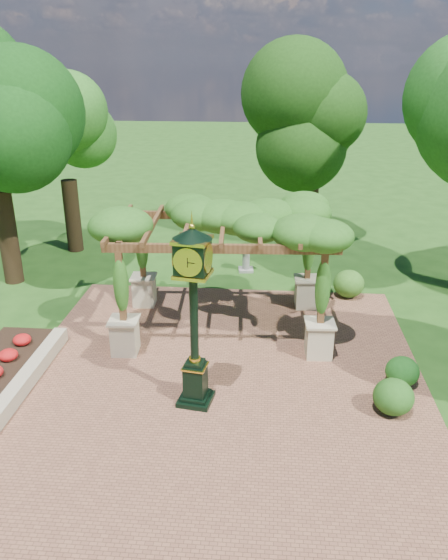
{
  "coord_description": "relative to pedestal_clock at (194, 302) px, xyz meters",
  "views": [
    {
      "loc": [
        1.08,
        -10.08,
        7.34
      ],
      "look_at": [
        0.0,
        2.5,
        2.2
      ],
      "focal_mm": 35.0,
      "sensor_mm": 36.0,
      "label": 1
    }
  ],
  "objects": [
    {
      "name": "ground",
      "position": [
        0.47,
        -0.37,
        -2.53
      ],
      "size": [
        120.0,
        120.0,
        0.0
      ],
      "primitive_type": "plane",
      "color": "#1E4714",
      "rests_on": "ground"
    },
    {
      "name": "brick_plaza",
      "position": [
        0.47,
        0.63,
        -2.51
      ],
      "size": [
        10.0,
        12.0,
        0.04
      ],
      "primitive_type": "cube",
      "color": "brown",
      "rests_on": "ground"
    },
    {
      "name": "border_wall",
      "position": [
        -4.13,
        0.13,
        -2.33
      ],
      "size": [
        0.35,
        5.0,
        0.4
      ],
      "primitive_type": "cube",
      "color": "#C6B793",
      "rests_on": "ground"
    },
    {
      "name": "pedestal_clock",
      "position": [
        0.0,
        0.0,
        0.0
      ],
      "size": [
        0.95,
        0.95,
        4.23
      ],
      "rotation": [
        0.0,
        0.0,
        -0.16
      ],
      "color": "black",
      "rests_on": "brick_plaza"
    },
    {
      "name": "pergola",
      "position": [
        0.31,
        3.76,
        0.54
      ],
      "size": [
        6.13,
        4.05,
        3.74
      ],
      "rotation": [
        0.0,
        0.0,
        0.05
      ],
      "color": "beige",
      "rests_on": "brick_plaza"
    },
    {
      "name": "sundial",
      "position": [
        0.74,
        8.48,
        -2.11
      ],
      "size": [
        0.59,
        0.59,
        0.96
      ],
      "rotation": [
        0.0,
        0.0,
        0.11
      ],
      "color": "gray",
      "rests_on": "ground"
    },
    {
      "name": "shrub_front",
      "position": [
        4.39,
        -0.04,
        -2.09
      ],
      "size": [
        0.93,
        0.93,
        0.8
      ],
      "primitive_type": "ellipsoid",
      "rotation": [
        0.0,
        0.0,
        -0.04
      ],
      "color": "#225317",
      "rests_on": "brick_plaza"
    },
    {
      "name": "shrub_mid",
      "position": [
        4.84,
        1.11,
        -2.13
      ],
      "size": [
        0.84,
        0.84,
        0.72
      ],
      "primitive_type": "ellipsoid",
      "rotation": [
        0.0,
        0.0,
        0.05
      ],
      "color": "#1C5718",
      "rests_on": "brick_plaza"
    },
    {
      "name": "shrub_back",
      "position": [
        4.21,
        6.34,
        -2.04
      ],
      "size": [
        1.28,
        1.28,
        0.91
      ],
      "primitive_type": "ellipsoid",
      "rotation": [
        0.0,
        0.0,
        -0.34
      ],
      "color": "#30621C",
      "rests_on": "brick_plaza"
    },
    {
      "name": "tree_west_far",
      "position": [
        -6.37,
        10.27,
        2.57
      ],
      "size": [
        3.16,
        3.16,
        7.49
      ],
      "color": "black",
      "rests_on": "ground"
    },
    {
      "name": "tree_north",
      "position": [
        3.28,
        12.76,
        2.48
      ],
      "size": [
        4.1,
        4.1,
        7.31
      ],
      "color": "#341F14",
      "rests_on": "ground"
    }
  ]
}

